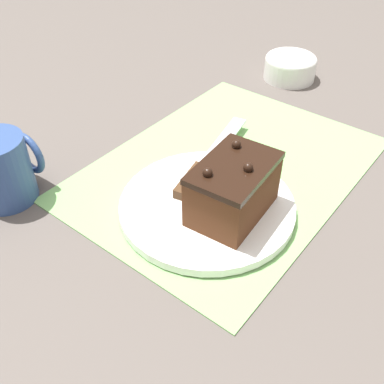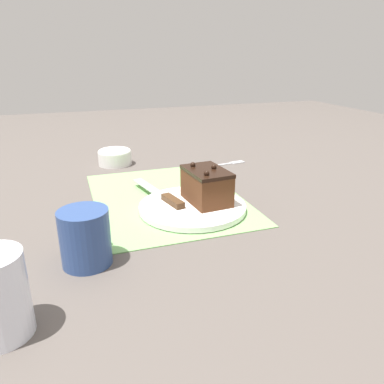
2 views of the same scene
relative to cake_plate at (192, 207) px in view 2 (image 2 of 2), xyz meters
name	(u,v)px [view 2 (image 2 of 2)]	position (x,y,z in m)	size (l,w,h in m)	color
ground_plane	(167,198)	(0.09, 0.03, -0.01)	(3.00, 3.00, 0.00)	#544C47
placemat_woven	(167,197)	(0.09, 0.03, -0.01)	(0.46, 0.34, 0.00)	#7AB266
cake_plate	(192,207)	(0.00, 0.00, 0.00)	(0.24, 0.24, 0.01)	white
chocolate_cake	(206,185)	(0.01, -0.04, 0.04)	(0.12, 0.09, 0.08)	#512D19
serving_knife	(165,196)	(0.05, 0.05, 0.01)	(0.23, 0.07, 0.01)	#472D19
small_bowl	(115,156)	(0.42, 0.11, 0.02)	(0.10, 0.10, 0.05)	white
coffee_mug	(85,237)	(-0.15, 0.24, 0.04)	(0.09, 0.08, 0.10)	navy
dessert_fork	(227,163)	(0.31, -0.22, -0.01)	(0.04, 0.15, 0.01)	#B7BABF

